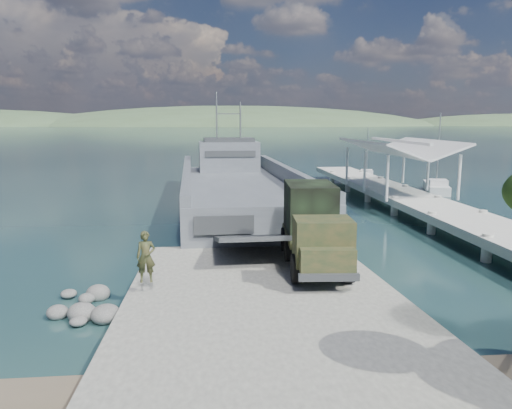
{
  "coord_description": "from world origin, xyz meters",
  "views": [
    {
      "loc": [
        -1.98,
        -18.11,
        6.78
      ],
      "look_at": [
        0.41,
        6.0,
        2.66
      ],
      "focal_mm": 35.0,
      "sensor_mm": 36.0,
      "label": 1
    }
  ],
  "objects_px": {
    "landing_craft": "(238,193)",
    "soldier": "(146,267)",
    "sailboat_far": "(366,175)",
    "military_truck": "(314,226)",
    "pier": "(402,188)",
    "sailboat_near": "(436,188)"
  },
  "relations": [
    {
      "from": "military_truck",
      "to": "soldier",
      "type": "relative_size",
      "value": 3.94
    },
    {
      "from": "sailboat_far",
      "to": "military_truck",
      "type": "bearing_deg",
      "value": -91.68
    },
    {
      "from": "landing_craft",
      "to": "sailboat_near",
      "type": "relative_size",
      "value": 4.58
    },
    {
      "from": "pier",
      "to": "soldier",
      "type": "distance_m",
      "value": 25.61
    },
    {
      "from": "landing_craft",
      "to": "sailboat_far",
      "type": "relative_size",
      "value": 5.71
    },
    {
      "from": "pier",
      "to": "sailboat_far",
      "type": "bearing_deg",
      "value": 79.3
    },
    {
      "from": "sailboat_near",
      "to": "sailboat_far",
      "type": "distance_m",
      "value": 12.53
    },
    {
      "from": "military_truck",
      "to": "landing_craft",
      "type": "bearing_deg",
      "value": 100.14
    },
    {
      "from": "military_truck",
      "to": "soldier",
      "type": "bearing_deg",
      "value": -152.16
    },
    {
      "from": "pier",
      "to": "sailboat_far",
      "type": "height_order",
      "value": "sailboat_far"
    },
    {
      "from": "soldier",
      "to": "pier",
      "type": "bearing_deg",
      "value": 43.05
    },
    {
      "from": "sailboat_near",
      "to": "sailboat_far",
      "type": "bearing_deg",
      "value": 121.93
    },
    {
      "from": "sailboat_far",
      "to": "sailboat_near",
      "type": "bearing_deg",
      "value": -57.02
    },
    {
      "from": "soldier",
      "to": "sailboat_near",
      "type": "bearing_deg",
      "value": 43.88
    },
    {
      "from": "military_truck",
      "to": "sailboat_near",
      "type": "bearing_deg",
      "value": 58.59
    },
    {
      "from": "military_truck",
      "to": "sailboat_far",
      "type": "xyz_separation_m",
      "value": [
        14.21,
        36.22,
        -1.87
      ]
    },
    {
      "from": "landing_craft",
      "to": "sailboat_far",
      "type": "distance_m",
      "value": 23.5
    },
    {
      "from": "pier",
      "to": "sailboat_far",
      "type": "relative_size",
      "value": 7.18
    },
    {
      "from": "sailboat_near",
      "to": "sailboat_far",
      "type": "relative_size",
      "value": 1.25
    },
    {
      "from": "landing_craft",
      "to": "soldier",
      "type": "xyz_separation_m",
      "value": [
        -4.81,
        -22.32,
        0.61
      ]
    },
    {
      "from": "pier",
      "to": "landing_craft",
      "type": "relative_size",
      "value": 1.26
    },
    {
      "from": "landing_craft",
      "to": "sailboat_far",
      "type": "bearing_deg",
      "value": 44.35
    }
  ]
}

